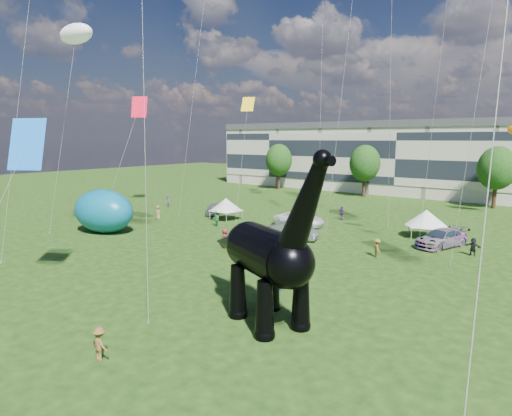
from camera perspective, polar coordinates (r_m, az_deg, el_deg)
The scene contains 14 objects.
ground at distance 26.69m, azimuth -10.56°, elevation -12.93°, with size 220.00×220.00×0.00m, color #16330C.
terrace_row at distance 82.66m, azimuth 19.42°, elevation 5.98°, with size 78.00×11.00×12.00m, color beige.
tree_far_left at distance 84.66m, azimuth 3.06°, elevation 6.76°, with size 5.20×5.20×9.44m.
tree_mid_left at distance 75.74m, azimuth 14.32°, elevation 6.19°, with size 5.20×5.20×9.44m.
tree_mid_right at distance 70.04m, azimuth 29.48°, elevation 5.05°, with size 5.20×5.20×9.44m.
dinosaur_sculpture at distance 23.54m, azimuth 1.01°, elevation -6.17°, with size 11.83×6.33×9.93m.
car_silver at distance 56.96m, azimuth -5.59°, elevation -0.13°, with size 1.75×4.35×1.48m, color #BABBBF.
car_grey at distance 42.89m, azimuth 4.86°, elevation -3.11°, with size 1.77×5.07×1.67m, color gray.
car_white at distance 49.42m, azimuth 5.81°, elevation -1.50°, with size 2.68×5.81×1.61m, color white.
car_dark at distance 43.40m, azimuth 23.48°, elevation -3.71°, with size 2.34×5.75×1.67m, color #595960.
gazebo_near at distance 46.79m, azimuth 21.75°, elevation -1.25°, with size 5.39×5.39×2.84m.
gazebo_left at distance 53.07m, azimuth -4.03°, elevation 0.47°, with size 4.02×4.02×2.71m.
inflatable_teal at distance 48.53m, azimuth -19.67°, elevation -0.38°, with size 7.45×4.65×4.65m, color #0B6386.
visitors at distance 42.27m, azimuth 3.18°, elevation -3.24°, with size 55.91×43.99×1.83m.
Camera 1 is at (18.77, -16.10, 10.03)m, focal length 30.00 mm.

